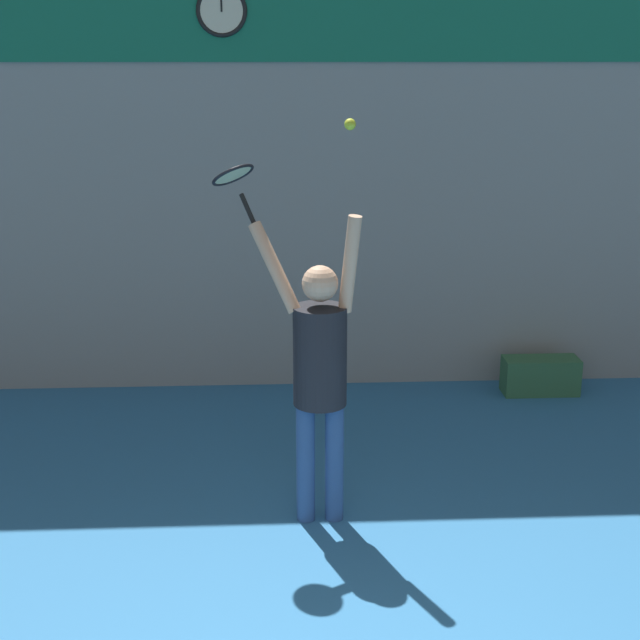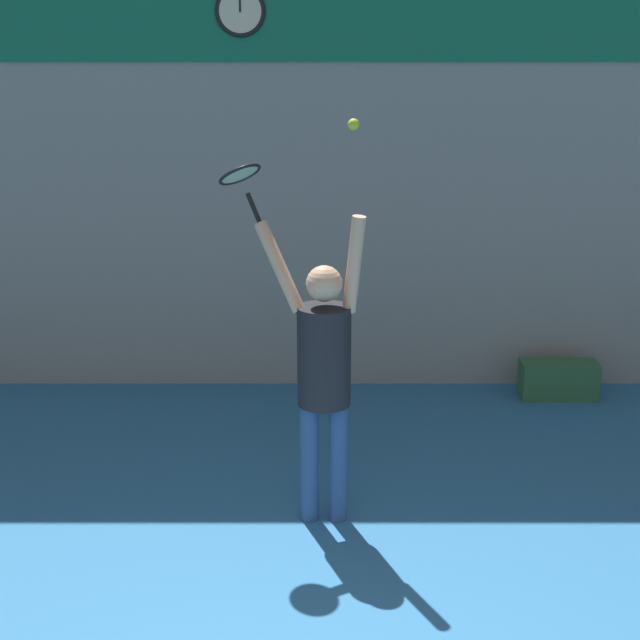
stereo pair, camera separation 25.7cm
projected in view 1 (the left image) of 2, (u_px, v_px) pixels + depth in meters
The scene contains 7 objects.
back_wall at pixel (285, 128), 8.21m from camera, with size 18.00×0.10×5.00m.
sponsor_banner at pixel (284, 11), 7.86m from camera, with size 6.95×0.02×0.87m.
scoreboard_clock at pixel (222, 11), 7.82m from camera, with size 0.45×0.04×0.45m.
tennis_player at pixel (319, 365), 5.97m from camera, with size 0.77×0.46×2.17m.
tennis_racket at pixel (234, 178), 5.91m from camera, with size 0.40×0.41×0.40m.
tennis_ball at pixel (350, 124), 5.40m from camera, with size 0.07×0.07×0.07m.
equipment_bag at pixel (540, 376), 8.59m from camera, with size 0.72×0.28×0.35m.
Camera 1 is at (-0.10, -2.51, 3.14)m, focal length 50.00 mm.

